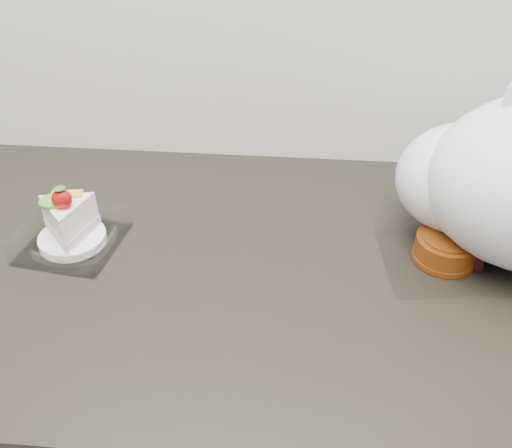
% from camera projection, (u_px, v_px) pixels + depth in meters
% --- Properties ---
extents(counter, '(2.04, 0.64, 0.90)m').
position_uv_depth(counter, '(222.00, 435.00, 1.11)').
color(counter, black).
rests_on(counter, ground).
extents(cake_tray, '(0.15, 0.15, 0.11)m').
position_uv_depth(cake_tray, '(70.00, 229.00, 0.85)').
color(cake_tray, white).
rests_on(cake_tray, counter).
extents(mooncake_wrap, '(0.20, 0.19, 0.04)m').
position_uv_depth(mooncake_wrap, '(446.00, 251.00, 0.83)').
color(mooncake_wrap, white).
rests_on(mooncake_wrap, counter).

